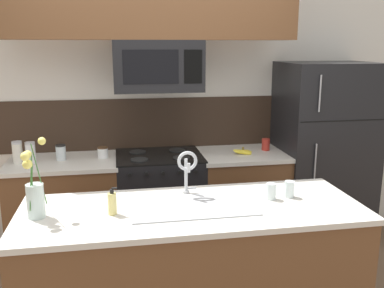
# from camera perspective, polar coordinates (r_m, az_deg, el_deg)

# --- Properties ---
(rear_partition) EXTENTS (5.20, 0.10, 2.60)m
(rear_partition) POSITION_cam_1_polar(r_m,az_deg,el_deg) (4.16, -0.91, 5.07)
(rear_partition) COLOR silver
(rear_partition) RESTS_ON ground
(splash_band) EXTENTS (3.35, 0.01, 0.48)m
(splash_band) POSITION_cam_1_polar(r_m,az_deg,el_deg) (4.09, -4.94, 2.76)
(splash_band) COLOR #332319
(splash_band) RESTS_ON rear_partition
(back_counter_left) EXTENTS (0.94, 0.65, 0.91)m
(back_counter_left) POSITION_cam_1_polar(r_m,az_deg,el_deg) (3.98, -16.47, -8.46)
(back_counter_left) COLOR brown
(back_counter_left) RESTS_ON ground
(back_counter_right) EXTENTS (0.80, 0.65, 0.91)m
(back_counter_right) POSITION_cam_1_polar(r_m,az_deg,el_deg) (4.11, 6.49, -7.28)
(back_counter_right) COLOR brown
(back_counter_right) RESTS_ON ground
(stove_range) EXTENTS (0.76, 0.64, 0.93)m
(stove_range) POSITION_cam_1_polar(r_m,az_deg,el_deg) (3.96, -4.29, -7.92)
(stove_range) COLOR black
(stove_range) RESTS_ON ground
(microwave) EXTENTS (0.74, 0.40, 0.42)m
(microwave) POSITION_cam_1_polar(r_m,az_deg,el_deg) (3.68, -4.60, 10.36)
(microwave) COLOR black
(upper_cabinet_band) EXTENTS (2.44, 0.34, 0.60)m
(upper_cabinet_band) POSITION_cam_1_polar(r_m,az_deg,el_deg) (3.66, -5.80, 18.35)
(upper_cabinet_band) COLOR brown
(refrigerator) EXTENTS (0.84, 0.74, 1.72)m
(refrigerator) POSITION_cam_1_polar(r_m,az_deg,el_deg) (4.30, 16.94, -1.17)
(refrigerator) COLOR black
(refrigerator) RESTS_ON ground
(storage_jar_tall) EXTENTS (0.08, 0.08, 0.19)m
(storage_jar_tall) POSITION_cam_1_polar(r_m,az_deg,el_deg) (3.86, -22.25, -1.05)
(storage_jar_tall) COLOR silver
(storage_jar_tall) RESTS_ON back_counter_left
(storage_jar_medium) EXTENTS (0.08, 0.08, 0.18)m
(storage_jar_medium) POSITION_cam_1_polar(r_m,az_deg,el_deg) (3.82, -20.73, -1.10)
(storage_jar_medium) COLOR silver
(storage_jar_medium) RESTS_ON back_counter_left
(storage_jar_short) EXTENTS (0.08, 0.08, 0.14)m
(storage_jar_short) POSITION_cam_1_polar(r_m,az_deg,el_deg) (3.85, -17.08, -1.07)
(storage_jar_short) COLOR silver
(storage_jar_short) RESTS_ON back_counter_left
(storage_jar_squat) EXTENTS (0.09, 0.09, 0.10)m
(storage_jar_squat) POSITION_cam_1_polar(r_m,az_deg,el_deg) (3.83, -11.81, -1.11)
(storage_jar_squat) COLOR silver
(storage_jar_squat) RESTS_ON back_counter_left
(banana_bunch) EXTENTS (0.19, 0.12, 0.07)m
(banana_bunch) POSITION_cam_1_polar(r_m,az_deg,el_deg) (3.91, 6.81, -1.04)
(banana_bunch) COLOR yellow
(banana_bunch) RESTS_ON back_counter_right
(coffee_tin) EXTENTS (0.08, 0.08, 0.11)m
(coffee_tin) POSITION_cam_1_polar(r_m,az_deg,el_deg) (4.08, 9.81, -0.05)
(coffee_tin) COLOR #B22D23
(coffee_tin) RESTS_ON back_counter_right
(island_counter) EXTENTS (2.11, 0.79, 0.91)m
(island_counter) POSITION_cam_1_polar(r_m,az_deg,el_deg) (2.85, 0.07, -16.89)
(island_counter) COLOR brown
(island_counter) RESTS_ON ground
(kitchen_sink) EXTENTS (0.76, 0.42, 0.16)m
(kitchen_sink) POSITION_cam_1_polar(r_m,az_deg,el_deg) (2.68, 0.09, -9.74)
(kitchen_sink) COLOR #ADAFB5
(kitchen_sink) RESTS_ON island_counter
(sink_faucet) EXTENTS (0.14, 0.14, 0.31)m
(sink_faucet) POSITION_cam_1_polar(r_m,az_deg,el_deg) (2.78, -0.65, -3.04)
(sink_faucet) COLOR #B7BABF
(sink_faucet) RESTS_ON island_counter
(dish_soap_bottle) EXTENTS (0.06, 0.05, 0.16)m
(dish_soap_bottle) POSITION_cam_1_polar(r_m,az_deg,el_deg) (2.56, -10.59, -7.78)
(dish_soap_bottle) COLOR #DBCC75
(dish_soap_bottle) RESTS_ON island_counter
(drinking_glass) EXTENTS (0.06, 0.06, 0.10)m
(drinking_glass) POSITION_cam_1_polar(r_m,az_deg,el_deg) (2.81, 10.51, -6.23)
(drinking_glass) COLOR silver
(drinking_glass) RESTS_ON island_counter
(spare_glass) EXTENTS (0.06, 0.06, 0.11)m
(spare_glass) POSITION_cam_1_polar(r_m,az_deg,el_deg) (2.87, 12.85, -5.89)
(spare_glass) COLOR silver
(spare_glass) RESTS_ON island_counter
(flower_vase) EXTENTS (0.13, 0.15, 0.46)m
(flower_vase) POSITION_cam_1_polar(r_m,az_deg,el_deg) (2.61, -20.24, -6.35)
(flower_vase) COLOR silver
(flower_vase) RESTS_ON island_counter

